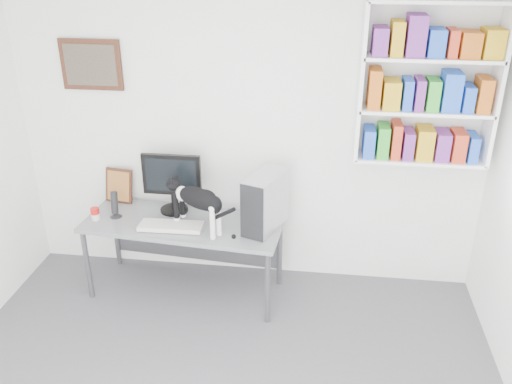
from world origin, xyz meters
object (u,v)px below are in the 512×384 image
monitor (172,183)px  soup_can (95,214)px  desk (185,257)px  keyboard (171,226)px  bookshelf (428,85)px  cat (198,209)px  pc_tower (265,201)px  speaker (115,204)px  leaning_print (119,185)px

monitor → soup_can: 0.70m
desk → keyboard: bearing=-114.2°
bookshelf → soup_can: bookshelf is taller
desk → cat: cat is taller
cat → pc_tower: bearing=42.2°
pc_tower → speaker: bearing=-160.6°
pc_tower → speaker: size_ratio=1.95×
soup_can → cat: cat is taller
pc_tower → keyboard: bearing=-151.2°
leaning_print → cat: cat is taller
monitor → pc_tower: 0.84m
monitor → keyboard: bearing=-79.6°
bookshelf → monitor: 2.21m
cat → desk: bearing=172.5°
bookshelf → cat: bearing=-166.9°
pc_tower → cat: 0.54m
leaning_print → cat: 0.93m
keyboard → leaning_print: bearing=142.4°
desk → pc_tower: (0.70, -0.00, 0.58)m
bookshelf → cat: size_ratio=1.94×
leaning_print → cat: bearing=-18.4°
pc_tower → soup_can: pc_tower is taller
pc_tower → cat: pc_tower is taller
bookshelf → cat: 2.01m
cat → keyboard: bearing=-151.8°
monitor → keyboard: size_ratio=1.03×
bookshelf → speaker: bearing=-173.9°
monitor → soup_can: bearing=-158.7°
bookshelf → monitor: size_ratio=2.31×
desk → leaning_print: leaning_print is taller
desk → soup_can: soup_can is taller
soup_can → cat: size_ratio=0.17×
speaker → desk: bearing=-3.6°
pc_tower → bookshelf: bearing=33.2°
keyboard → soup_can: 0.68m
bookshelf → pc_tower: size_ratio=2.63×
speaker → cat: cat is taller
monitor → cat: (0.29, -0.31, -0.07)m
keyboard → pc_tower: (0.77, 0.12, 0.22)m
bookshelf → cat: bookshelf is taller
monitor → leaning_print: bearing=166.6°
desk → speaker: size_ratio=6.89×
monitor → keyboard: (0.06, -0.31, -0.25)m
leaning_print → desk: bearing=-15.9°
speaker → soup_can: (-0.15, -0.07, -0.07)m
cat → leaning_print: bearing=-178.6°
bookshelf → leaning_print: bearing=179.2°
bookshelf → leaning_print: 2.74m
desk → soup_can: size_ratio=15.58×
leaning_print → soup_can: (-0.08, -0.37, -0.11)m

